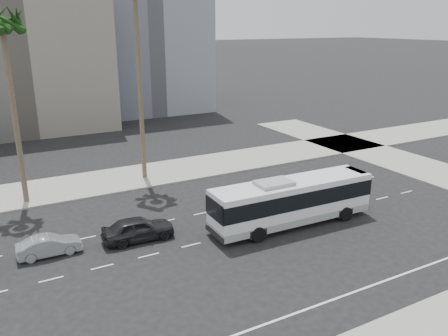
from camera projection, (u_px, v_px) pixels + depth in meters
ground at (265, 227)px, 33.48m from camera, size 700.00×700.00×0.00m
sidewalk_north at (181, 169)px, 46.41m from camera, size 120.00×7.00×0.15m
midrise_beige_west at (13, 63)px, 62.86m from camera, size 24.00×18.00×18.00m
midrise_gray_center at (135, 31)px, 76.65m from camera, size 20.00×20.00×26.00m
city_bus at (292, 200)px, 33.41m from camera, size 12.73×3.15×3.64m
car_a at (138, 229)px, 31.26m from camera, size 2.23×5.03×1.68m
car_b at (49, 246)px, 29.27m from camera, size 1.49×4.04×1.32m
palm_mid at (2, 28)px, 33.80m from camera, size 5.03×5.03×15.54m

